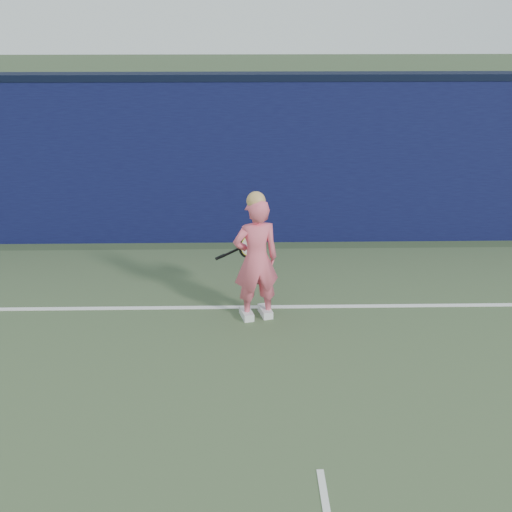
{
  "coord_description": "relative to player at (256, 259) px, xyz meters",
  "views": [
    {
      "loc": [
        -0.62,
        -3.25,
        3.7
      ],
      "look_at": [
        -0.48,
        3.77,
        0.81
      ],
      "focal_mm": 45.0,
      "sensor_mm": 36.0,
      "label": 1
    }
  ],
  "objects": [
    {
      "name": "wall_cap",
      "position": [
        0.48,
        2.73,
        1.78
      ],
      "size": [
        24.0,
        0.42,
        0.1
      ],
      "primitive_type": "cube",
      "color": "black",
      "rests_on": "backstop_wall"
    },
    {
      "name": "racket",
      "position": [
        -0.11,
        0.44,
        -0.02
      ],
      "size": [
        0.57,
        0.28,
        0.32
      ],
      "rotation": [
        0.0,
        0.0,
        0.31
      ],
      "color": "black",
      "rests_on": "ground"
    },
    {
      "name": "player",
      "position": [
        0.0,
        0.0,
        0.0
      ],
      "size": [
        0.63,
        0.49,
        1.6
      ],
      "rotation": [
        0.0,
        0.0,
        3.4
      ],
      "color": "#F45F76",
      "rests_on": "ground"
    },
    {
      "name": "backstop_wall",
      "position": [
        0.48,
        2.73,
        0.48
      ],
      "size": [
        24.0,
        0.4,
        2.5
      ],
      "primitive_type": "cube",
      "color": "#0C0D35",
      "rests_on": "ground"
    }
  ]
}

